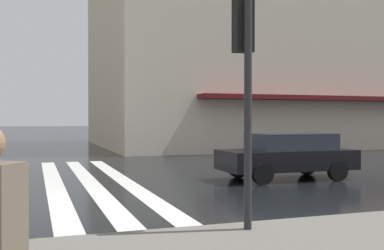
# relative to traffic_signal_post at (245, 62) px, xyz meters

# --- Properties ---
(ground_plane) EXTENTS (220.00, 220.00, 0.00)m
(ground_plane) POSITION_rel_traffic_signal_post_xyz_m (3.36, 1.29, -2.75)
(ground_plane) COLOR black
(zebra_crossing) EXTENTS (13.00, 6.50, 0.01)m
(zebra_crossing) POSITION_rel_traffic_signal_post_xyz_m (7.36, 3.59, -2.74)
(zebra_crossing) COLOR silver
(zebra_crossing) RESTS_ON ground_plane
(haussmann_block_corner) EXTENTS (17.16, 25.00, 19.14)m
(haussmann_block_corner) POSITION_rel_traffic_signal_post_xyz_m (23.83, -13.56, 6.62)
(haussmann_block_corner) COLOR beige
(haussmann_block_corner) RESTS_ON ground_plane
(traffic_signal_post) EXTENTS (0.44, 0.30, 3.60)m
(traffic_signal_post) POSITION_rel_traffic_signal_post_xyz_m (0.00, 0.00, 0.00)
(traffic_signal_post) COLOR #232326
(traffic_signal_post) RESTS_ON sidewalk_pavement
(car_black) EXTENTS (1.85, 4.10, 1.41)m
(car_black) POSITION_rel_traffic_signal_post_xyz_m (5.86, -4.24, -1.99)
(car_black) COLOR black
(car_black) RESTS_ON ground_plane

